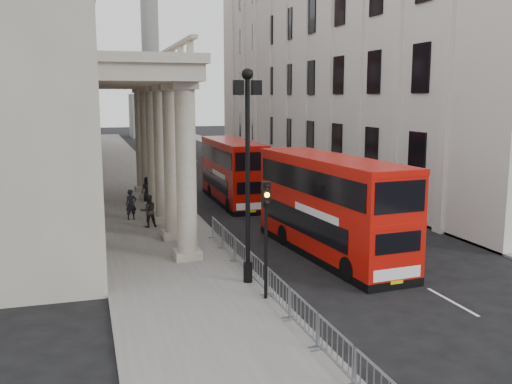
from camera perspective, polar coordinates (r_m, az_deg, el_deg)
ground at (r=19.59m, az=4.23°, el=-12.65°), size 260.00×260.00×0.00m
sidewalk_west at (r=47.62m, az=-12.30°, el=0.41°), size 6.00×140.00×0.12m
sidewalk_east at (r=51.56m, az=6.29°, el=1.25°), size 3.00×140.00×0.12m
kerb at (r=47.93m, az=-8.79°, el=0.58°), size 0.20×140.00×0.14m
portico_building at (r=35.16m, az=-23.36°, el=6.46°), size 9.00×28.00×12.00m
brick_building at (r=65.14m, az=-20.72°, el=12.05°), size 9.00×32.00×22.00m
west_building_far at (r=97.03m, az=-19.47°, el=10.47°), size 9.00×30.00×20.00m
east_building at (r=54.13m, az=8.19°, el=14.80°), size 8.00×55.00×25.00m
monument_column at (r=109.98m, az=-10.51°, el=13.78°), size 8.00×8.00×54.20m
lamp_post_south at (r=21.90m, az=-0.84°, el=3.02°), size 1.05×0.44×8.32m
lamp_post_mid at (r=37.48m, az=-7.63°, el=5.61°), size 1.05×0.44×8.32m
lamp_post_north at (r=53.31m, az=-10.43°, el=6.66°), size 1.05×0.44×8.32m
traffic_light at (r=20.31m, az=1.01°, el=-2.65°), size 0.28×0.33×4.30m
crowd_barriers at (r=21.22m, az=1.18°, el=-8.94°), size 0.50×18.75×1.10m
bus_near at (r=26.76m, az=7.41°, el=-1.24°), size 3.49×10.97×4.66m
bus_far at (r=40.25m, az=-2.37°, el=2.20°), size 2.59×10.20×4.39m
pedestrian_a at (r=34.90m, az=-12.38°, el=-1.23°), size 0.73×0.55×1.82m
pedestrian_b at (r=32.63m, az=-10.69°, el=-1.87°), size 0.98×0.80×1.86m
pedestrian_c at (r=40.94m, az=-10.80°, el=0.32°), size 1.00×0.87×1.73m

